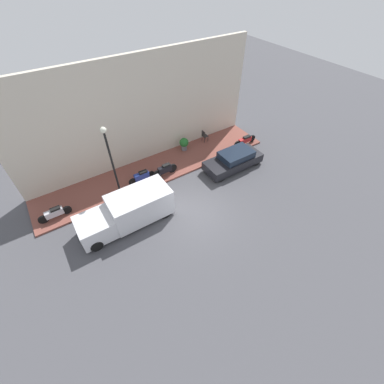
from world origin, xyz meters
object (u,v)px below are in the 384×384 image
at_px(scooter_silver, 55,213).
at_px(delivery_van, 127,211).
at_px(motorcycle_blue, 142,176).
at_px(motorcycle_black, 165,170).
at_px(cafe_chair, 204,135).
at_px(streetlamp, 110,155).
at_px(potted_plant, 184,143).
at_px(parked_car, 234,160).
at_px(motorcycle_red, 245,140).

bearing_deg(scooter_silver, delivery_van, -126.02).
height_order(motorcycle_blue, scooter_silver, motorcycle_blue).
bearing_deg(motorcycle_black, cafe_chair, -67.25).
bearing_deg(scooter_silver, motorcycle_black, -90.92).
relative_size(scooter_silver, cafe_chair, 1.95).
distance_m(streetlamp, cafe_chair, 8.69).
bearing_deg(streetlamp, potted_plant, -71.09).
distance_m(motorcycle_black, scooter_silver, 7.20).
xyz_separation_m(delivery_van, cafe_chair, (4.36, -8.36, -0.29)).
distance_m(delivery_van, cafe_chair, 9.43).
xyz_separation_m(motorcycle_black, streetlamp, (-0.23, 3.34, 2.73)).
bearing_deg(motorcycle_black, streetlamp, 93.85).
relative_size(parked_car, delivery_van, 0.80).
relative_size(delivery_van, motorcycle_red, 2.48).
xyz_separation_m(streetlamp, potted_plant, (2.06, -6.02, -2.62)).
height_order(potted_plant, cafe_chair, potted_plant).
relative_size(motorcycle_blue, scooter_silver, 1.01).
height_order(motorcycle_blue, streetlamp, streetlamp).
xyz_separation_m(motorcycle_black, motorcycle_red, (-0.21, -7.05, -0.06)).
bearing_deg(motorcycle_red, parked_car, 122.42).
distance_m(delivery_van, motorcycle_blue, 3.42).
distance_m(potted_plant, cafe_chair, 1.97).
xyz_separation_m(motorcycle_red, potted_plant, (2.05, 4.37, 0.17)).
bearing_deg(motorcycle_black, potted_plant, -55.53).
bearing_deg(motorcycle_black, delivery_van, 123.03).
bearing_deg(parked_car, cafe_chair, -1.01).
relative_size(delivery_van, motorcycle_black, 2.87).
relative_size(motorcycle_blue, motorcycle_red, 0.88).
bearing_deg(motorcycle_blue, delivery_van, 141.72).
distance_m(scooter_silver, motorcycle_red, 14.25).
height_order(delivery_van, cafe_chair, delivery_van).
bearing_deg(parked_car, motorcycle_blue, 71.82).
bearing_deg(motorcycle_blue, motorcycle_black, -98.99).
relative_size(delivery_van, streetlamp, 1.08).
height_order(motorcycle_blue, motorcycle_red, motorcycle_blue).
xyz_separation_m(parked_car, motorcycle_black, (1.78, 4.58, -0.04)).
bearing_deg(cafe_chair, delivery_van, 117.56).
height_order(delivery_van, streetlamp, streetlamp).
distance_m(motorcycle_blue, motorcycle_red, 8.67).
xyz_separation_m(delivery_van, scooter_silver, (2.53, 3.48, -0.42)).
relative_size(motorcycle_blue, cafe_chair, 1.98).
relative_size(delivery_van, cafe_chair, 5.56).
relative_size(motorcycle_black, scooter_silver, 0.99).
bearing_deg(streetlamp, cafe_chair, -74.78).
height_order(parked_car, streetlamp, streetlamp).
xyz_separation_m(motorcycle_blue, potted_plant, (1.58, -4.28, 0.13)).
height_order(motorcycle_black, motorcycle_blue, motorcycle_black).
height_order(motorcycle_blue, cafe_chair, cafe_chair).
bearing_deg(scooter_silver, motorcycle_blue, -88.58).
height_order(delivery_van, motorcycle_red, delivery_van).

